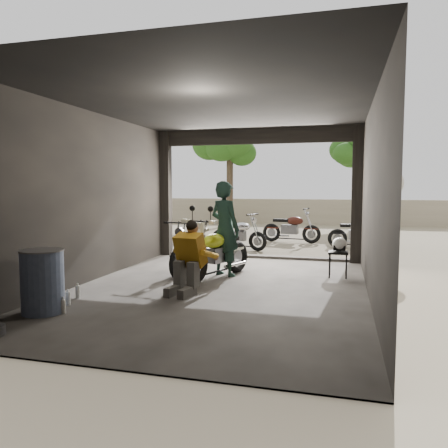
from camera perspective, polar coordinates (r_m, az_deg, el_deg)
The scene contains 16 objects.
ground at distance 7.70m, azimuth -0.72°, elevation -8.60°, with size 80.00×80.00×0.00m, color #7A6D56.
garage at distance 8.03m, azimuth 0.33°, elevation 1.19°, with size 7.00×7.13×3.20m.
boundary_wall at distance 21.33m, azimuth 9.60°, elevation 1.62°, with size 18.00×0.30×1.20m, color gray.
tree_left at distance 20.45m, azimuth 0.77°, elevation 11.04°, with size 2.20×2.20×5.60m.
tree_right at distance 21.29m, azimuth 17.34°, elevation 9.43°, with size 2.20×2.20×5.00m.
main_bike at distance 8.56m, azimuth -0.85°, elevation -3.16°, with size 0.74×1.79×1.20m, color #EFECCA, non-canonical shape.
left_bike at distance 9.17m, azimuth -4.42°, elevation -2.92°, with size 0.67×1.63×1.10m, color black, non-canonical shape.
outside_bike_a at distance 12.44m, azimuth 1.89°, elevation -0.98°, with size 0.64×1.55×1.05m, color black, non-canonical shape.
outside_bike_b at distance 14.19m, azimuth 8.77°, elevation -0.16°, with size 0.68×1.66×1.12m, color #40170F, non-canonical shape.
outside_bike_c at distance 13.28m, azimuth 17.28°, elevation -0.81°, with size 0.64×1.56×1.05m, color black, non-canonical shape.
rider at distance 8.70m, azimuth 0.12°, elevation -0.66°, with size 0.70×0.46×1.91m, color black.
mechanic at distance 7.28m, azimuth -4.93°, elevation -4.61°, with size 0.61×0.83×1.20m, color #C18719, non-canonical shape.
stool at distance 8.89m, azimuth 14.69°, elevation -3.97°, with size 0.38×0.38×0.53m.
helmet at distance 8.91m, azimuth 14.86°, elevation -2.57°, with size 0.29×0.30×0.28m, color white.
oil_drum at distance 6.70m, azimuth -22.61°, elevation -7.05°, with size 0.59×0.59×0.91m, color #455475.
sign_post at distance 10.77m, azimuth 20.41°, elevation 3.05°, with size 0.75×0.08×2.25m.
Camera 1 is at (2.05, -7.20, 1.80)m, focal length 35.00 mm.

